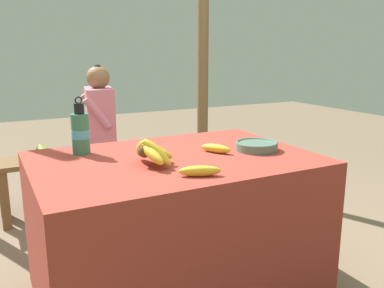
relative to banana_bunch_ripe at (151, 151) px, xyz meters
name	(u,v)px	position (x,y,z in m)	size (l,w,h in m)	color
market_counter	(175,226)	(0.15, 0.09, -0.43)	(1.33, 0.92, 0.72)	maroon
banana_bunch_ripe	(151,151)	(0.00, 0.00, 0.00)	(0.17, 0.29, 0.14)	#4C381E
serving_bowl	(257,146)	(0.59, 0.01, -0.04)	(0.22, 0.22, 0.05)	#4C6B5B
water_bottle	(80,132)	(-0.23, 0.36, 0.04)	(0.09, 0.09, 0.29)	#337556
loose_banana_front	(200,171)	(0.12, -0.24, -0.04)	(0.18, 0.11, 0.04)	gold
loose_banana_side	(216,148)	(0.37, 0.07, -0.04)	(0.12, 0.16, 0.04)	gold
wooden_bench	(101,161)	(0.14, 1.44, -0.41)	(1.63, 0.32, 0.45)	brown
seated_vendor	(94,128)	(0.09, 1.42, -0.14)	(0.44, 0.42, 1.12)	#564C60
banana_bunch_green	(44,150)	(-0.28, 1.44, -0.28)	(0.15, 0.26, 0.12)	#4C381E
support_post_far	(203,56)	(1.17, 1.66, 0.39)	(0.10, 0.10, 2.35)	brown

